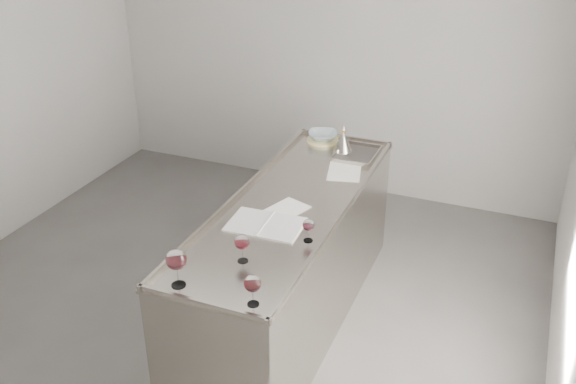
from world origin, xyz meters
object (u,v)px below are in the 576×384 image
at_px(wine_glass_middle, 242,243).
at_px(notebook, 265,225).
at_px(wine_funnel, 343,143).
at_px(wine_glass_left, 176,260).
at_px(counter, 290,263).
at_px(ceramic_bowl, 323,136).
at_px(wine_glass_small, 308,226).
at_px(wine_glass_right, 253,284).

xyz_separation_m(wine_glass_middle, notebook, (-0.04, 0.41, -0.11)).
bearing_deg(wine_funnel, wine_glass_left, -97.13).
relative_size(counter, ceramic_bowl, 10.42).
bearing_deg(ceramic_bowl, wine_glass_small, -73.63).
bearing_deg(ceramic_bowl, wine_glass_right, -79.68).
relative_size(counter, wine_glass_small, 16.88).
xyz_separation_m(wine_glass_left, notebook, (0.17, 0.75, -0.15)).
xyz_separation_m(counter, ceramic_bowl, (-0.16, 1.08, 0.52)).
distance_m(wine_glass_middle, notebook, 0.43).
bearing_deg(notebook, wine_glass_middle, -86.87).
height_order(counter, wine_funnel, wine_funnel).
relative_size(wine_glass_middle, wine_glass_right, 0.99).
relative_size(notebook, wine_funnel, 2.18).
bearing_deg(notebook, wine_glass_right, -73.45).
xyz_separation_m(wine_glass_small, notebook, (-0.31, 0.06, -0.09)).
distance_m(wine_glass_left, wine_glass_small, 0.84).
relative_size(counter, wine_glass_middle, 14.14).
xyz_separation_m(wine_glass_left, wine_funnel, (0.25, 2.04, -0.09)).
height_order(wine_glass_middle, wine_glass_right, wine_glass_right).
bearing_deg(wine_glass_left, notebook, 77.31).
height_order(wine_glass_middle, notebook, wine_glass_middle).
height_order(counter, wine_glass_left, wine_glass_left).
relative_size(wine_glass_middle, wine_funnel, 0.79).
distance_m(counter, wine_glass_small, 0.75).
relative_size(counter, wine_glass_right, 13.94).
distance_m(wine_glass_middle, wine_glass_small, 0.43).
xyz_separation_m(counter, wine_glass_middle, (0.01, -0.74, 0.59)).
xyz_separation_m(wine_glass_middle, wine_glass_right, (0.22, -0.34, 0.00)).
bearing_deg(counter, wine_glass_small, -55.28).
height_order(wine_glass_small, notebook, wine_glass_small).
bearing_deg(notebook, wine_funnel, 83.05).
bearing_deg(wine_glass_right, ceramic_bowl, 100.32).
bearing_deg(counter, wine_glass_left, -100.58).
relative_size(wine_glass_small, ceramic_bowl, 0.62).
bearing_deg(wine_funnel, ceramic_bowl, 149.50).
height_order(wine_glass_small, wine_funnel, wine_funnel).
distance_m(wine_glass_middle, wine_funnel, 1.70).
relative_size(wine_glass_left, wine_glass_middle, 1.28).
bearing_deg(wine_glass_small, wine_glass_left, -124.86).
bearing_deg(wine_funnel, wine_glass_small, -80.67).
xyz_separation_m(counter, wine_funnel, (0.05, 0.95, 0.53)).
relative_size(wine_glass_left, wine_funnel, 1.02).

